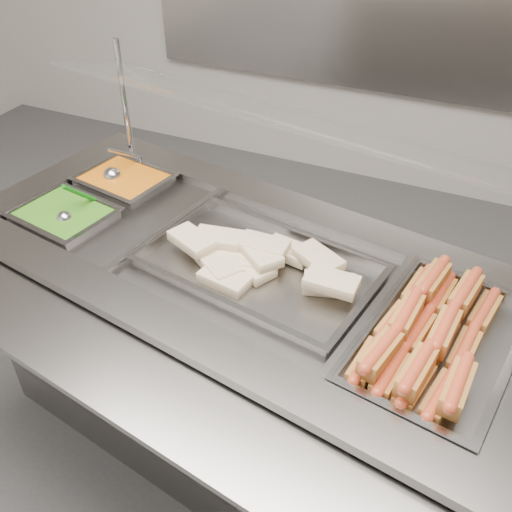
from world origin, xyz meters
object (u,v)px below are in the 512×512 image
at_px(steam_counter, 244,357).
at_px(pan_wraps, 259,270).
at_px(sneeze_guard, 284,120).
at_px(ladle, 113,175).
at_px(pan_hotdogs, 437,350).
at_px(serving_spoon, 68,214).

height_order(steam_counter, pan_wraps, pan_wraps).
relative_size(sneeze_guard, ladle, 8.68).
xyz_separation_m(pan_hotdogs, ladle, (-1.20, 0.34, 0.05)).
height_order(steam_counter, ladle, ladle).
bearing_deg(pan_hotdogs, pan_wraps, 170.04).
bearing_deg(steam_counter, serving_spoon, -176.26).
relative_size(pan_hotdogs, pan_wraps, 0.81).
relative_size(pan_wraps, ladle, 3.83).
xyz_separation_m(steam_counter, serving_spoon, (-0.60, -0.04, 0.44)).
xyz_separation_m(sneeze_guard, pan_wraps, (0.02, -0.21, -0.37)).
height_order(steam_counter, pan_hotdogs, pan_hotdogs).
xyz_separation_m(steam_counter, sneeze_guard, (0.04, 0.20, 0.77)).
distance_m(pan_hotdogs, ladle, 1.25).
bearing_deg(serving_spoon, ladle, 94.06).
height_order(pan_wraps, ladle, ladle).
relative_size(steam_counter, sneeze_guard, 1.19).
height_order(steam_counter, sneeze_guard, sneeze_guard).
bearing_deg(pan_hotdogs, serving_spoon, 176.93).
relative_size(steam_counter, serving_spoon, 11.69).
bearing_deg(sneeze_guard, pan_wraps, -84.61).
bearing_deg(ladle, serving_spoon, -85.94).
height_order(sneeze_guard, serving_spoon, sneeze_guard).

